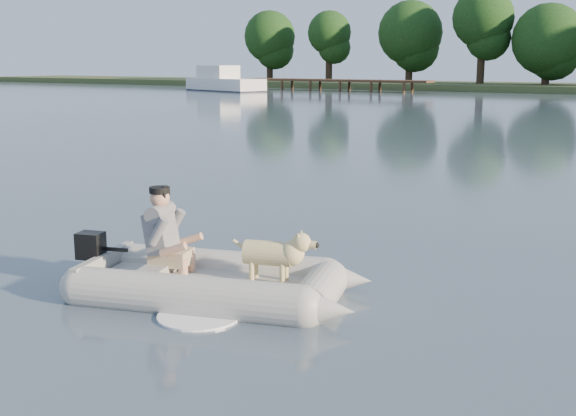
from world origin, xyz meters
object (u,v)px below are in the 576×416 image
Objects in this scene: man at (163,229)px; dog at (269,257)px; dinghy at (215,249)px; dock at (335,85)px; cabin_cruiser at (225,78)px.

man is 1.29m from dog.
dog is (1.21, 0.36, -0.24)m from man.
dinghy reaches higher than dog.
dock is at bearing 99.81° from man.
dog is (26.58, -51.26, -0.03)m from dock.
dock is at bearing 101.05° from dog.
cabin_cruiser reaches higher than man.
dog is 57.47m from cabin_cruiser.
dog is (0.57, 0.22, -0.07)m from dinghy.
man is (25.37, -51.61, 0.21)m from dock.
man reaches higher than dock.
cabin_cruiser is (-34.69, 45.81, 0.64)m from dog.
dock is 57.51m from man.
dog is at bearing -62.59° from dock.
dock is 2.09× the size of cabin_cruiser.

